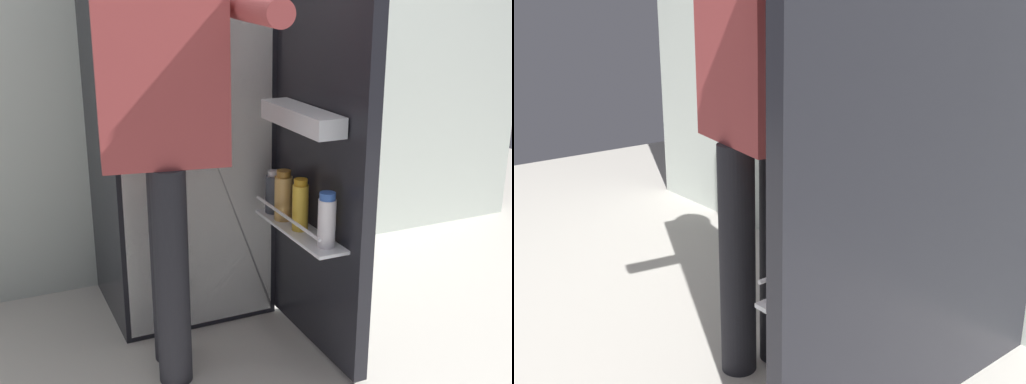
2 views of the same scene
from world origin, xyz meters
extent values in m
plane|color=#B7B2A8|center=(0.00, 0.00, 0.00)|extent=(6.98, 6.98, 0.00)
cube|color=black|center=(0.00, 0.54, 0.89)|extent=(0.66, 0.58, 1.78)
cube|color=white|center=(0.00, 0.25, 0.89)|extent=(0.62, 0.01, 1.74)
cube|color=white|center=(0.00, 0.30, 0.82)|extent=(0.58, 0.09, 0.01)
cube|color=black|center=(0.36, -0.07, 0.88)|extent=(0.05, 0.64, 1.70)
cube|color=white|center=(0.27, -0.07, 0.50)|extent=(0.12, 0.52, 0.01)
cylinder|color=silver|center=(0.21, -0.07, 0.57)|extent=(0.01, 0.50, 0.01)
cube|color=white|center=(0.27, -0.07, 0.93)|extent=(0.11, 0.44, 0.07)
cylinder|color=white|center=(0.28, -0.25, 0.60)|extent=(0.06, 0.06, 0.17)
cylinder|color=#335BB2|center=(0.28, -0.25, 0.69)|extent=(0.06, 0.06, 0.03)
cylinder|color=gold|center=(0.27, -0.08, 0.60)|extent=(0.06, 0.06, 0.17)
cylinder|color=#BC8419|center=(0.27, -0.08, 0.69)|extent=(0.05, 0.05, 0.02)
cylinder|color=tan|center=(0.26, 0.05, 0.60)|extent=(0.07, 0.07, 0.17)
cylinder|color=#996623|center=(0.26, 0.05, 0.69)|extent=(0.05, 0.05, 0.03)
cylinder|color=#333842|center=(0.26, 0.13, 0.59)|extent=(0.07, 0.07, 0.15)
cylinder|color=silver|center=(0.26, 0.13, 0.67)|extent=(0.05, 0.05, 0.02)
cylinder|color=black|center=(-0.19, 0.09, 0.40)|extent=(0.12, 0.12, 0.80)
cylinder|color=black|center=(-0.22, -0.06, 0.40)|extent=(0.12, 0.12, 0.80)
cube|color=#9E3D3D|center=(-0.21, 0.01, 1.08)|extent=(0.45, 0.29, 0.56)
cylinder|color=#9E3D3D|center=(-0.17, 0.22, 1.06)|extent=(0.08, 0.08, 0.53)
cylinder|color=#9E3D3D|center=(0.02, -0.24, 1.30)|extent=(0.17, 0.54, 0.08)
camera|label=1|loc=(-0.80, -2.05, 1.38)|focal=45.64mm
camera|label=2|loc=(1.30, -1.19, 1.23)|focal=43.84mm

